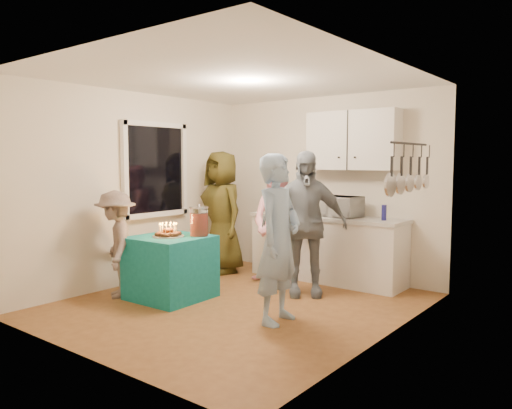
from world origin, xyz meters
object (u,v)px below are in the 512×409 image
Objects in this scene: woman_back_left at (222,212)px; microwave at (342,207)px; party_table at (171,267)px; child_near_left at (116,244)px; counter at (326,250)px; punch_jar at (199,222)px; woman_back_center at (278,225)px; woman_back_right at (304,224)px; man_birthday at (279,239)px.

microwave is at bearing 30.81° from woman_back_left.
party_table is 1.63m from woman_back_left.
woman_back_left is 1.38× the size of child_near_left.
counter is at bearing -171.93° from microwave.
child_near_left is (-0.09, -1.84, -0.25)m from woman_back_left.
microwave reaches higher than party_table.
punch_jar is 0.26× the size of child_near_left.
woman_back_center is at bearing 72.91° from punch_jar.
counter is at bearing 65.24° from woman_back_right.
man_birthday is (1.31, -0.17, -0.06)m from punch_jar.
punch_jar is 0.19× the size of woman_back_left.
woman_back_center is at bearing 66.66° from party_table.
man_birthday is 1.09× the size of woman_back_center.
woman_back_center is 0.67m from woman_back_right.
man_birthday reaches higher than party_table.
woman_back_right reaches higher than woman_back_center.
punch_jar is at bearing -44.61° from woman_back_left.
man_birthday is 2.48m from woman_back_left.
woman_back_right reaches higher than party_table.
punch_jar is at bearing 70.75° from child_near_left.
microwave is 2.44m from party_table.
man_birthday reaches higher than microwave.
woman_back_center is at bearing 28.94° from man_birthday.
microwave is 0.60× the size of party_table.
counter is 2.85m from child_near_left.
woman_back_left reaches higher than microwave.
counter is at bearing 62.54° from party_table.
man_birthday is 1.33× the size of child_near_left.
punch_jar is 1.22m from woman_back_center.
woman_back_center is 0.89× the size of woman_back_right.
counter is at bearing 42.47° from woman_back_center.
child_near_left is at bearing -147.06° from party_table.
woman_back_right is (0.60, -0.28, 0.10)m from woman_back_center.
child_near_left is at bearing -143.16° from punch_jar.
man_birthday is 0.97× the size of woman_back_right.
party_table is at bearing -114.40° from microwave.
man_birthday is 0.96× the size of woman_back_left.
woman_back_center reaches higher than counter.
counter is 1.67× the size of child_near_left.
woman_back_center is at bearing 90.33° from child_near_left.
woman_back_center reaches higher than microwave.
woman_back_right is at bearing 12.03° from man_birthday.
microwave is at bearing 0.00° from counter.
counter is 1.37× the size of woman_back_center.
punch_jar is 0.19× the size of woman_back_right.
woman_back_left is (-2.04, 1.40, 0.03)m from man_birthday.
punch_jar is 0.21× the size of woman_back_center.
counter is at bearing 33.14° from woman_back_left.
woman_back_left is 1.72m from woman_back_right.
woman_back_center is at bearing 10.92° from woman_back_left.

